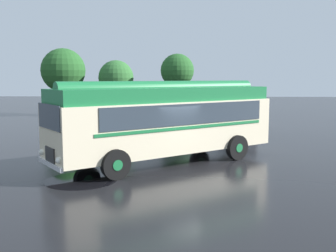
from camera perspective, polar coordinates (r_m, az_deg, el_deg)
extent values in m
plane|color=black|center=(16.38, 0.30, -5.75)|extent=(120.00, 120.00, 0.00)
cube|color=beige|center=(16.65, -0.21, 0.05)|extent=(9.47, 8.05, 2.10)
cube|color=#196B38|center=(16.54, -0.21, 4.63)|extent=(9.19, 7.77, 0.56)
cylinder|color=#196B38|center=(16.54, -0.21, 5.53)|extent=(7.92, 6.24, 0.60)
cube|color=#2D3842|center=(15.76, 3.31, 1.73)|extent=(6.38, 4.88, 0.84)
cube|color=#2D3842|center=(17.81, -1.74, 2.35)|extent=(6.38, 4.88, 0.84)
cube|color=#196B38|center=(15.76, 3.00, -0.24)|extent=(6.54, 5.00, 0.12)
cube|color=#196B38|center=(17.80, -2.00, 0.60)|extent=(6.54, 5.00, 0.12)
cube|color=#2D3842|center=(14.34, -16.91, 1.31)|extent=(1.36, 1.77, 0.88)
cube|color=black|center=(14.53, -16.74, -4.07)|extent=(0.59, 0.75, 0.56)
cube|color=silver|center=(14.59, -16.77, -5.35)|extent=(1.52, 1.95, 0.16)
sphere|color=white|center=(13.70, -15.58, -4.82)|extent=(0.22, 0.22, 0.22)
sphere|color=white|center=(15.38, -17.83, -3.62)|extent=(0.22, 0.22, 0.22)
cylinder|color=black|center=(14.15, -7.57, -5.57)|extent=(1.04, 0.89, 1.10)
cylinder|color=#196B38|center=(14.15, -7.57, -5.57)|extent=(0.50, 0.49, 0.39)
cylinder|color=black|center=(16.46, -11.76, -3.88)|extent=(1.04, 0.89, 1.10)
cylinder|color=#196B38|center=(16.46, -11.76, -3.88)|extent=(0.50, 0.49, 0.39)
cylinder|color=black|center=(17.67, 9.99, -3.09)|extent=(1.04, 0.89, 1.10)
cylinder|color=#196B38|center=(17.67, 9.99, -3.09)|extent=(0.50, 0.49, 0.39)
cylinder|color=black|center=(19.56, 4.60, -2.03)|extent=(1.04, 0.89, 1.10)
cylinder|color=#196B38|center=(19.56, 4.60, -2.03)|extent=(0.50, 0.49, 0.39)
cube|color=#4C5156|center=(30.34, -0.68, 1.44)|extent=(1.78, 4.23, 0.70)
cube|color=#4C5156|center=(30.43, -0.66, 2.72)|extent=(1.54, 2.21, 0.64)
cube|color=#2D3842|center=(30.39, 0.77, 2.72)|extent=(0.06, 1.93, 0.50)
cube|color=#2D3842|center=(30.50, -2.08, 2.73)|extent=(0.06, 1.93, 0.50)
cylinder|color=black|center=(29.04, 0.87, 0.49)|extent=(0.21, 0.64, 0.64)
cylinder|color=black|center=(29.17, -2.59, 0.52)|extent=(0.21, 0.64, 0.64)
cylinder|color=black|center=(31.62, 1.09, 1.03)|extent=(0.21, 0.64, 0.64)
cylinder|color=black|center=(31.74, -2.09, 1.05)|extent=(0.21, 0.64, 0.64)
cube|color=silver|center=(30.31, 4.37, 1.41)|extent=(2.15, 4.36, 0.70)
cube|color=silver|center=(30.40, 4.40, 2.70)|extent=(1.73, 2.33, 0.64)
cube|color=#2D3842|center=(30.35, 5.83, 2.68)|extent=(0.24, 1.92, 0.50)
cube|color=#2D3842|center=(30.46, 2.98, 2.72)|extent=(0.24, 1.92, 0.50)
cylinder|color=black|center=(29.00, 5.90, 0.45)|extent=(0.27, 0.66, 0.64)
cylinder|color=black|center=(29.13, 2.44, 0.51)|extent=(0.27, 0.66, 0.64)
cylinder|color=black|center=(31.59, 6.13, 0.98)|extent=(0.27, 0.66, 0.64)
cylinder|color=black|center=(31.71, 2.95, 1.04)|extent=(0.27, 0.66, 0.64)
cube|color=#B2B7BC|center=(31.15, 9.68, 2.93)|extent=(2.15, 4.02, 2.10)
cube|color=gray|center=(28.32, 10.64, 2.00)|extent=(1.97, 1.81, 1.60)
cube|color=#2D3842|center=(27.44, 10.99, 2.42)|extent=(1.70, 0.10, 0.72)
cylinder|color=black|center=(28.67, 12.63, 0.40)|extent=(0.27, 0.81, 0.80)
cylinder|color=black|center=(28.29, 8.51, 0.41)|extent=(0.27, 0.81, 0.80)
cylinder|color=black|center=(32.14, 11.26, 1.13)|extent=(0.27, 0.81, 0.80)
cylinder|color=black|center=(31.80, 7.58, 1.15)|extent=(0.27, 0.81, 0.80)
cylinder|color=#4C3823|center=(39.32, -14.83, 3.51)|extent=(0.36, 0.36, 2.74)
sphere|color=#235623|center=(39.26, -14.97, 7.80)|extent=(4.21, 4.21, 4.21)
sphere|color=#235623|center=(39.33, -15.27, 7.47)|extent=(2.48, 2.48, 2.48)
cylinder|color=#4C3823|center=(38.15, -7.49, 3.28)|extent=(0.34, 0.34, 2.35)
sphere|color=#2D662D|center=(38.07, -7.54, 6.94)|extent=(3.36, 3.36, 3.36)
sphere|color=#2D662D|center=(37.94, -7.28, 7.33)|extent=(1.88, 1.88, 1.88)
cylinder|color=#4C3823|center=(36.92, 1.34, 3.83)|extent=(0.35, 0.35, 3.13)
sphere|color=#235623|center=(36.87, 1.35, 8.06)|extent=(3.11, 3.11, 3.11)
sphere|color=#235623|center=(37.24, 1.23, 8.18)|extent=(2.19, 2.19, 2.19)
cylinder|color=black|center=(14.39, -12.48, -7.70)|extent=(2.56, 2.56, 0.01)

